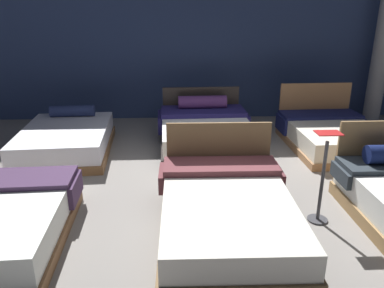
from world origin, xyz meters
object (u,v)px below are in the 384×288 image
object	(u,v)px
price_sign	(321,188)
support_pillar	(383,41)
bed_1	(226,212)
bed_3	(66,140)
bed_5	(332,135)
bed_4	(206,132)

from	to	relation	value
price_sign	support_pillar	xyz separation A→B (m)	(2.79, 4.24, 1.32)
bed_1	bed_3	bearing A→B (deg)	134.03
bed_1	bed_5	world-z (taller)	bed_5
bed_3	bed_4	distance (m)	2.47
bed_3	bed_5	world-z (taller)	bed_5
bed_3	support_pillar	size ratio (longest dim) A/B	0.63
price_sign	support_pillar	distance (m)	5.25
bed_4	bed_5	size ratio (longest dim) A/B	1.01
bed_5	support_pillar	size ratio (longest dim) A/B	0.59
bed_3	support_pillar	bearing A→B (deg)	12.23
bed_1	support_pillar	distance (m)	6.10
bed_3	price_sign	bearing A→B (deg)	-37.58
price_sign	support_pillar	bearing A→B (deg)	56.66
support_pillar	price_sign	bearing A→B (deg)	-123.34
bed_1	bed_4	size ratio (longest dim) A/B	1.05
bed_1	bed_5	bearing A→B (deg)	50.30
bed_1	bed_5	size ratio (longest dim) A/B	1.06
bed_4	bed_5	distance (m)	2.30
bed_4	support_pillar	world-z (taller)	support_pillar
bed_1	bed_3	distance (m)	3.62
bed_1	bed_5	xyz separation A→B (m)	(2.29, 2.68, -0.02)
bed_1	bed_3	size ratio (longest dim) A/B	0.99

